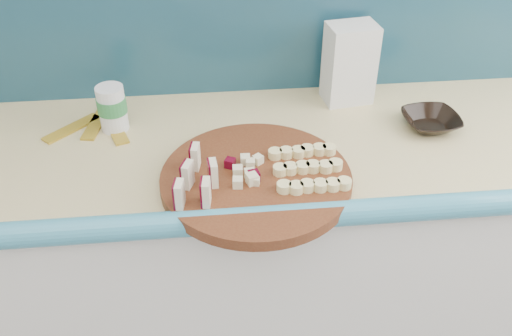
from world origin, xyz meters
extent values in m
cube|color=white|center=(0.10, 1.50, 0.44)|extent=(2.20, 0.60, 0.88)
cube|color=#E2D184|center=(0.10, 1.50, 0.90)|extent=(2.20, 0.60, 0.03)
cube|color=teal|center=(0.10, 1.20, 0.90)|extent=(2.20, 0.06, 0.03)
cube|color=teal|center=(0.10, 1.79, 1.16)|extent=(2.20, 0.02, 0.50)
cylinder|color=#4F2111|center=(0.15, 1.32, 0.92)|extent=(0.46, 0.46, 0.03)
cube|color=beige|center=(-0.02, 1.23, 0.97)|extent=(0.02, 0.04, 0.06)
cube|color=#4B0515|center=(-0.03, 1.23, 0.97)|extent=(0.01, 0.04, 0.06)
cube|color=beige|center=(0.00, 1.30, 0.97)|extent=(0.02, 0.04, 0.06)
cube|color=#4B0515|center=(-0.01, 1.30, 0.97)|extent=(0.01, 0.04, 0.06)
cube|color=beige|center=(0.01, 1.36, 0.97)|extent=(0.02, 0.04, 0.06)
cube|color=#4B0515|center=(0.00, 1.36, 0.97)|extent=(0.01, 0.04, 0.06)
cube|color=beige|center=(0.04, 1.23, 0.97)|extent=(0.02, 0.04, 0.06)
cube|color=#4B0515|center=(0.03, 1.23, 0.97)|extent=(0.01, 0.04, 0.06)
cube|color=beige|center=(0.05, 1.30, 0.97)|extent=(0.02, 0.04, 0.06)
cube|color=#4B0515|center=(0.04, 1.30, 0.97)|extent=(0.01, 0.04, 0.06)
cube|color=beige|center=(0.13, 1.32, 0.95)|extent=(0.02, 0.02, 0.02)
cube|color=beige|center=(0.14, 1.33, 0.95)|extent=(0.02, 0.02, 0.02)
cube|color=#4B0515|center=(0.13, 1.35, 0.95)|extent=(0.02, 0.02, 0.02)
cube|color=beige|center=(0.12, 1.33, 0.95)|extent=(0.02, 0.02, 0.02)
cube|color=beige|center=(0.11, 1.33, 0.95)|extent=(0.02, 0.02, 0.02)
cube|color=beige|center=(0.10, 1.32, 0.95)|extent=(0.02, 0.02, 0.02)
cube|color=beige|center=(0.11, 1.31, 0.95)|extent=(0.02, 0.02, 0.02)
cube|color=beige|center=(0.12, 1.30, 0.95)|extent=(0.02, 0.02, 0.02)
cube|color=#4B0515|center=(0.14, 1.29, 0.95)|extent=(0.02, 0.02, 0.02)
cube|color=beige|center=(0.14, 1.31, 0.95)|extent=(0.02, 0.02, 0.02)
cylinder|color=#EFDD92|center=(0.21, 1.26, 0.95)|extent=(0.03, 0.03, 0.02)
cylinder|color=#EFDD92|center=(0.24, 1.26, 0.95)|extent=(0.03, 0.03, 0.02)
cylinder|color=#EFDD92|center=(0.26, 1.26, 0.95)|extent=(0.03, 0.03, 0.02)
cylinder|color=#EFDD92|center=(0.29, 1.26, 0.95)|extent=(0.03, 0.03, 0.02)
cylinder|color=#EFDD92|center=(0.32, 1.26, 0.95)|extent=(0.03, 0.03, 0.02)
cylinder|color=#EFDD92|center=(0.34, 1.26, 0.95)|extent=(0.03, 0.03, 0.02)
cylinder|color=#EFDD92|center=(0.21, 1.32, 0.95)|extent=(0.03, 0.03, 0.02)
cylinder|color=#EFDD92|center=(0.24, 1.32, 0.95)|extent=(0.03, 0.03, 0.02)
cylinder|color=#EFDD92|center=(0.26, 1.32, 0.95)|extent=(0.03, 0.03, 0.02)
cylinder|color=#EFDD92|center=(0.29, 1.32, 0.95)|extent=(0.03, 0.03, 0.02)
cylinder|color=#EFDD92|center=(0.32, 1.32, 0.95)|extent=(0.03, 0.03, 0.02)
cylinder|color=#EFDD92|center=(0.34, 1.33, 0.95)|extent=(0.03, 0.03, 0.02)
cylinder|color=#EFDD92|center=(0.21, 1.39, 0.95)|extent=(0.03, 0.03, 0.02)
cylinder|color=#EFDD92|center=(0.23, 1.39, 0.95)|extent=(0.03, 0.03, 0.02)
cylinder|color=#EFDD92|center=(0.26, 1.39, 0.95)|extent=(0.03, 0.03, 0.02)
cylinder|color=#EFDD92|center=(0.29, 1.39, 0.95)|extent=(0.03, 0.03, 0.02)
cylinder|color=#EFDD92|center=(0.32, 1.39, 0.95)|extent=(0.03, 0.03, 0.02)
cylinder|color=#EFDD92|center=(0.34, 1.39, 0.95)|extent=(0.03, 0.03, 0.02)
imported|color=black|center=(0.65, 1.52, 0.93)|extent=(0.16, 0.16, 0.04)
cube|color=silver|center=(0.45, 1.70, 1.02)|extent=(0.15, 0.11, 0.23)
cylinder|color=silver|center=(-0.20, 1.60, 0.97)|extent=(0.07, 0.07, 0.13)
cylinder|color=#2E7F41|center=(-0.20, 1.60, 0.98)|extent=(0.08, 0.08, 0.04)
cube|color=gold|center=(-0.32, 1.61, 0.91)|extent=(0.15, 0.14, 0.01)
cube|color=gold|center=(-0.26, 1.63, 0.91)|extent=(0.07, 0.17, 0.01)
cube|color=gold|center=(-0.20, 1.60, 0.91)|extent=(0.09, 0.17, 0.01)
camera|label=1|loc=(0.05, 0.27, 1.75)|focal=40.00mm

